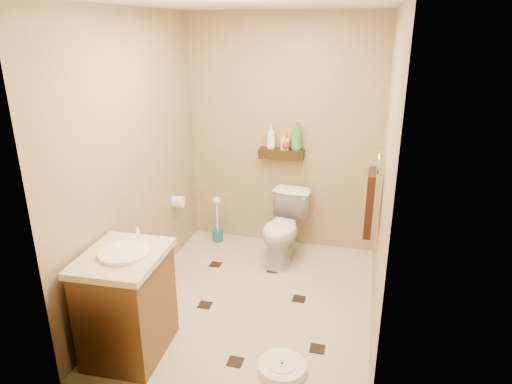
# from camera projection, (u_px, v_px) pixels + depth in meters

# --- Properties ---
(ground) EXTENTS (2.50, 2.50, 0.00)m
(ground) POSITION_uv_depth(u_px,v_px,m) (252.00, 302.00, 3.95)
(ground) COLOR beige
(ground) RESTS_ON ground
(wall_back) EXTENTS (2.00, 0.04, 2.40)m
(wall_back) POSITION_uv_depth(u_px,v_px,m) (283.00, 135.00, 4.68)
(wall_back) COLOR tan
(wall_back) RESTS_ON ground
(wall_front) EXTENTS (2.00, 0.04, 2.40)m
(wall_front) POSITION_uv_depth(u_px,v_px,m) (191.00, 238.00, 2.41)
(wall_front) COLOR tan
(wall_front) RESTS_ON ground
(wall_left) EXTENTS (0.04, 2.50, 2.40)m
(wall_left) POSITION_uv_depth(u_px,v_px,m) (136.00, 161.00, 3.78)
(wall_left) COLOR tan
(wall_left) RESTS_ON ground
(wall_right) EXTENTS (0.04, 2.50, 2.40)m
(wall_right) POSITION_uv_depth(u_px,v_px,m) (385.00, 180.00, 3.31)
(wall_right) COLOR tan
(wall_right) RESTS_ON ground
(ceiling) EXTENTS (2.00, 2.50, 0.02)m
(ceiling) POSITION_uv_depth(u_px,v_px,m) (251.00, 3.00, 3.13)
(ceiling) COLOR silver
(ceiling) RESTS_ON wall_back
(wall_shelf) EXTENTS (0.46, 0.14, 0.10)m
(wall_shelf) POSITION_uv_depth(u_px,v_px,m) (281.00, 154.00, 4.67)
(wall_shelf) COLOR #38210F
(wall_shelf) RESTS_ON wall_back
(floor_accents) EXTENTS (1.26, 1.44, 0.01)m
(floor_accents) POSITION_uv_depth(u_px,v_px,m) (256.00, 304.00, 3.93)
(floor_accents) COLOR black
(floor_accents) RESTS_ON ground
(toilet) EXTENTS (0.46, 0.71, 0.69)m
(toilet) POSITION_uv_depth(u_px,v_px,m) (284.00, 228.00, 4.57)
(toilet) COLOR white
(toilet) RESTS_ON ground
(vanity) EXTENTS (0.56, 0.67, 0.92)m
(vanity) POSITION_uv_depth(u_px,v_px,m) (127.00, 303.00, 3.23)
(vanity) COLOR brown
(vanity) RESTS_ON ground
(bathroom_scale) EXTENTS (0.44, 0.44, 0.07)m
(bathroom_scale) POSITION_uv_depth(u_px,v_px,m) (282.00, 367.00, 3.15)
(bathroom_scale) COLOR white
(bathroom_scale) RESTS_ON ground
(toilet_brush) EXTENTS (0.12, 0.12, 0.52)m
(toilet_brush) POSITION_uv_depth(u_px,v_px,m) (217.00, 226.00, 5.03)
(toilet_brush) COLOR #1A6863
(toilet_brush) RESTS_ON ground
(towel_ring) EXTENTS (0.12, 0.30, 0.76)m
(towel_ring) POSITION_uv_depth(u_px,v_px,m) (370.00, 200.00, 3.64)
(towel_ring) COLOR silver
(towel_ring) RESTS_ON wall_right
(toilet_paper) EXTENTS (0.12, 0.11, 0.12)m
(toilet_paper) POSITION_uv_depth(u_px,v_px,m) (178.00, 201.00, 4.56)
(toilet_paper) COLOR white
(toilet_paper) RESTS_ON wall_left
(bottle_a) EXTENTS (0.12, 0.12, 0.24)m
(bottle_a) POSITION_uv_depth(u_px,v_px,m) (271.00, 137.00, 4.64)
(bottle_a) COLOR white
(bottle_a) RESTS_ON wall_shelf
(bottle_b) EXTENTS (0.10, 0.10, 0.18)m
(bottle_b) POSITION_uv_depth(u_px,v_px,m) (285.00, 140.00, 4.61)
(bottle_b) COLOR yellow
(bottle_b) RESTS_ON wall_shelf
(bottle_c) EXTENTS (0.16, 0.16, 0.14)m
(bottle_c) POSITION_uv_depth(u_px,v_px,m) (286.00, 142.00, 4.62)
(bottle_c) COLOR red
(bottle_c) RESTS_ON wall_shelf
(bottle_d) EXTENTS (0.15, 0.15, 0.28)m
(bottle_d) POSITION_uv_depth(u_px,v_px,m) (297.00, 136.00, 4.57)
(bottle_d) COLOR green
(bottle_d) RESTS_ON wall_shelf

